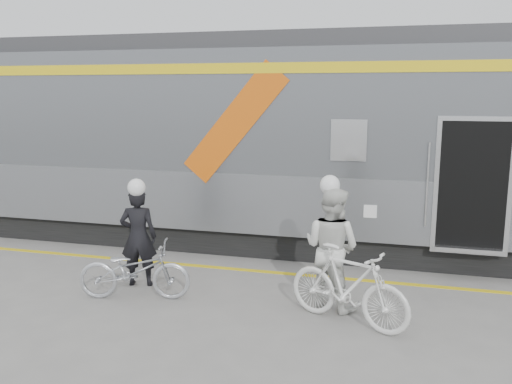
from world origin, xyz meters
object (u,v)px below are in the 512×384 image
(bicycle_left, at_px, (134,270))
(woman, at_px, (331,248))
(bicycle_right, at_px, (348,286))
(man, at_px, (138,237))

(bicycle_left, bearing_deg, woman, -94.48)
(woman, height_order, bicycle_right, woman)
(bicycle_left, distance_m, woman, 2.93)
(man, xyz_separation_m, woman, (3.06, -0.10, 0.08))
(woman, distance_m, bicycle_right, 0.72)
(man, height_order, woman, woman)
(bicycle_left, height_order, woman, woman)
(man, bearing_deg, bicycle_left, 96.49)
(woman, bearing_deg, bicycle_right, 142.68)
(bicycle_left, xyz_separation_m, bicycle_right, (3.16, -0.10, 0.10))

